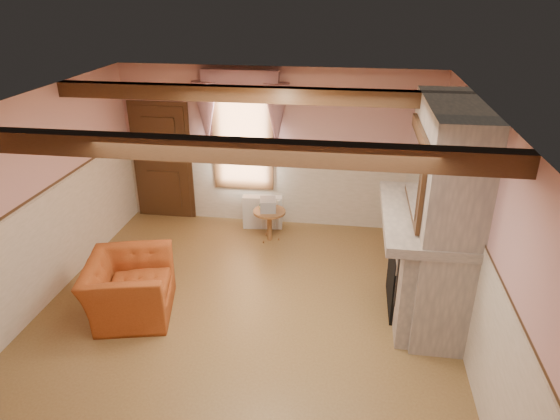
# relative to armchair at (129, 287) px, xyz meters

# --- Properties ---
(floor) EXTENTS (5.50, 6.00, 0.01)m
(floor) POSITION_rel_armchair_xyz_m (1.50, 0.08, -0.39)
(floor) COLOR brown
(floor) RESTS_ON ground
(ceiling) EXTENTS (5.50, 6.00, 0.01)m
(ceiling) POSITION_rel_armchair_xyz_m (1.50, 0.08, 2.41)
(ceiling) COLOR silver
(ceiling) RESTS_ON wall_back
(wall_back) EXTENTS (5.50, 0.02, 2.80)m
(wall_back) POSITION_rel_armchair_xyz_m (1.50, 3.08, 1.01)
(wall_back) COLOR tan
(wall_back) RESTS_ON floor
(wall_front) EXTENTS (5.50, 0.02, 2.80)m
(wall_front) POSITION_rel_armchair_xyz_m (1.50, -2.92, 1.01)
(wall_front) COLOR tan
(wall_front) RESTS_ON floor
(wall_left) EXTENTS (0.02, 6.00, 2.80)m
(wall_left) POSITION_rel_armchair_xyz_m (-1.25, 0.08, 1.01)
(wall_left) COLOR tan
(wall_left) RESTS_ON floor
(wall_right) EXTENTS (0.02, 6.00, 2.80)m
(wall_right) POSITION_rel_armchair_xyz_m (4.25, 0.08, 1.01)
(wall_right) COLOR tan
(wall_right) RESTS_ON floor
(wainscot) EXTENTS (5.50, 6.00, 1.50)m
(wainscot) POSITION_rel_armchair_xyz_m (1.50, 0.08, 0.36)
(wainscot) COLOR beige
(wainscot) RESTS_ON floor
(chair_rail) EXTENTS (5.50, 6.00, 0.08)m
(chair_rail) POSITION_rel_armchair_xyz_m (1.50, 0.08, 1.11)
(chair_rail) COLOR black
(chair_rail) RESTS_ON wainscot
(firebox) EXTENTS (0.20, 0.95, 0.90)m
(firebox) POSITION_rel_armchair_xyz_m (3.50, 0.68, 0.06)
(firebox) COLOR black
(firebox) RESTS_ON floor
(armchair) EXTENTS (1.29, 1.40, 0.77)m
(armchair) POSITION_rel_armchair_xyz_m (0.00, 0.00, 0.00)
(armchair) COLOR #994219
(armchair) RESTS_ON floor
(side_table) EXTENTS (0.71, 0.71, 0.55)m
(side_table) POSITION_rel_armchair_xyz_m (1.48, 2.32, -0.11)
(side_table) COLOR brown
(side_table) RESTS_ON floor
(book_stack) EXTENTS (0.31, 0.36, 0.20)m
(book_stack) POSITION_rel_armchair_xyz_m (1.46, 2.33, 0.26)
(book_stack) COLOR #B7AD8C
(book_stack) RESTS_ON side_table
(radiator) EXTENTS (0.71, 0.25, 0.60)m
(radiator) POSITION_rel_armchair_xyz_m (1.28, 2.78, -0.09)
(radiator) COLOR silver
(radiator) RESTS_ON floor
(bowl) EXTENTS (0.34, 0.34, 0.08)m
(bowl) POSITION_rel_armchair_xyz_m (3.74, 0.45, 1.08)
(bowl) COLOR brown
(bowl) RESTS_ON mantel
(mantel_clock) EXTENTS (0.14, 0.24, 0.20)m
(mantel_clock) POSITION_rel_armchair_xyz_m (3.74, 1.33, 1.13)
(mantel_clock) COLOR #31210D
(mantel_clock) RESTS_ON mantel
(oil_lamp) EXTENTS (0.11, 0.11, 0.28)m
(oil_lamp) POSITION_rel_armchair_xyz_m (3.74, 1.30, 1.17)
(oil_lamp) COLOR gold
(oil_lamp) RESTS_ON mantel
(candle_red) EXTENTS (0.06, 0.06, 0.16)m
(candle_red) POSITION_rel_armchair_xyz_m (3.74, -0.13, 1.11)
(candle_red) COLOR maroon
(candle_red) RESTS_ON mantel
(jar_yellow) EXTENTS (0.06, 0.06, 0.12)m
(jar_yellow) POSITION_rel_armchair_xyz_m (3.74, 0.34, 1.09)
(jar_yellow) COLOR yellow
(jar_yellow) RESTS_ON mantel
(fireplace) EXTENTS (0.85, 2.00, 2.80)m
(fireplace) POSITION_rel_armchair_xyz_m (3.92, 0.68, 1.01)
(fireplace) COLOR gray
(fireplace) RESTS_ON floor
(mantel) EXTENTS (1.05, 2.05, 0.12)m
(mantel) POSITION_rel_armchair_xyz_m (3.74, 0.68, 0.97)
(mantel) COLOR gray
(mantel) RESTS_ON fireplace
(overmantel_mirror) EXTENTS (0.06, 1.44, 1.04)m
(overmantel_mirror) POSITION_rel_armchair_xyz_m (3.56, 0.68, 1.58)
(overmantel_mirror) COLOR silver
(overmantel_mirror) RESTS_ON fireplace
(door) EXTENTS (1.10, 0.10, 2.10)m
(door) POSITION_rel_armchair_xyz_m (-0.60, 3.02, 0.66)
(door) COLOR black
(door) RESTS_ON floor
(window) EXTENTS (1.06, 0.08, 2.02)m
(window) POSITION_rel_armchair_xyz_m (0.90, 3.05, 1.26)
(window) COLOR white
(window) RESTS_ON wall_back
(window_drapes) EXTENTS (1.30, 0.14, 1.40)m
(window_drapes) POSITION_rel_armchair_xyz_m (0.90, 2.96, 1.86)
(window_drapes) COLOR gray
(window_drapes) RESTS_ON wall_back
(ceiling_beam_front) EXTENTS (5.50, 0.18, 0.20)m
(ceiling_beam_front) POSITION_rel_armchair_xyz_m (1.50, -1.12, 2.31)
(ceiling_beam_front) COLOR black
(ceiling_beam_front) RESTS_ON ceiling
(ceiling_beam_back) EXTENTS (5.50, 0.18, 0.20)m
(ceiling_beam_back) POSITION_rel_armchair_xyz_m (1.50, 1.28, 2.31)
(ceiling_beam_back) COLOR black
(ceiling_beam_back) RESTS_ON ceiling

